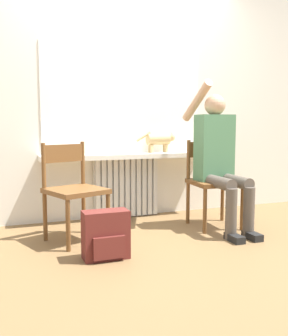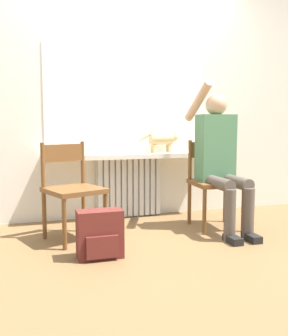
% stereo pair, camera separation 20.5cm
% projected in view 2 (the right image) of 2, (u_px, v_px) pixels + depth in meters
% --- Properties ---
extents(ground_plane, '(12.00, 12.00, 0.00)m').
position_uv_depth(ground_plane, '(167.00, 249.00, 3.13)').
color(ground_plane, brown).
extents(wall_with_window, '(7.00, 0.06, 2.70)m').
position_uv_depth(wall_with_window, '(127.00, 90.00, 4.14)').
color(wall_with_window, white).
rests_on(wall_with_window, ground_plane).
extents(radiator, '(0.70, 0.08, 0.64)m').
position_uv_depth(radiator, '(129.00, 187.00, 4.18)').
color(radiator, silver).
rests_on(radiator, ground_plane).
extents(windowsill, '(1.80, 0.25, 0.05)m').
position_uv_depth(windowsill, '(131.00, 156.00, 4.07)').
color(windowsill, white).
rests_on(windowsill, radiator).
extents(window_glass, '(1.73, 0.01, 1.11)m').
position_uv_depth(window_glass, '(127.00, 100.00, 4.12)').
color(window_glass, white).
rests_on(window_glass, windowsill).
extents(chair_left, '(0.56, 0.56, 0.83)m').
position_uv_depth(chair_left, '(72.00, 188.00, 3.35)').
color(chair_left, brown).
rests_on(chair_left, ground_plane).
extents(chair_right, '(0.46, 0.46, 0.83)m').
position_uv_depth(chair_right, '(214.00, 181.00, 3.76)').
color(chair_right, brown).
rests_on(chair_right, ground_plane).
extents(person, '(0.36, 1.00, 1.40)m').
position_uv_depth(person, '(220.00, 155.00, 3.63)').
color(person, brown).
rests_on(person, ground_plane).
extents(cat, '(0.45, 0.12, 0.23)m').
position_uv_depth(cat, '(163.00, 139.00, 4.18)').
color(cat, '#DBB77A').
rests_on(cat, windowsill).
extents(backpack, '(0.34, 0.19, 0.36)m').
position_uv_depth(backpack, '(100.00, 235.00, 2.90)').
color(backpack, maroon).
rests_on(backpack, ground_plane).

